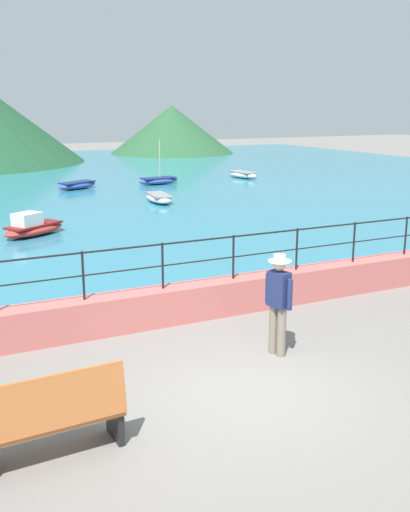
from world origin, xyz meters
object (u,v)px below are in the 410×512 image
(boat_0, at_px, (242,174))
(boat_6, at_px, (33,227))
(boat_4, at_px, (77,185))
(boat_3, at_px, (158,180))
(boat_5, at_px, (159,198))
(person_walking, at_px, (278,300))
(bench_main, at_px, (53,417))

(boat_0, height_order, boat_6, boat_6)
(boat_4, bearing_deg, boat_0, 2.80)
(boat_3, xyz_separation_m, boat_6, (-8.35, -10.13, 0.06))
(boat_3, distance_m, boat_5, 6.05)
(boat_3, bearing_deg, boat_6, -129.52)
(person_walking, bearing_deg, boat_4, 84.61)
(boat_0, relative_size, boat_5, 1.01)
(boat_4, height_order, boat_5, same)
(boat_0, bearing_deg, boat_4, -177.20)
(bench_main, height_order, boat_0, bench_main)
(person_walking, xyz_separation_m, boat_5, (4.13, 15.78, -0.72))
(person_walking, bearing_deg, boat_3, 73.46)
(person_walking, relative_size, boat_4, 0.71)
(boat_3, relative_size, boat_4, 0.97)
(bench_main, relative_size, boat_0, 0.72)
(bench_main, xyz_separation_m, boat_6, (2.06, 12.73, -0.23))
(boat_6, bearing_deg, boat_0, 37.84)
(boat_5, xyz_separation_m, boat_6, (-6.13, -4.50, 0.07))
(person_walking, bearing_deg, bench_main, -160.26)
(boat_3, xyz_separation_m, boat_5, (-2.22, -5.62, -0.01))
(boat_5, bearing_deg, boat_4, 110.19)
(person_walking, bearing_deg, boat_5, 75.33)
(bench_main, bearing_deg, boat_0, 55.96)
(bench_main, relative_size, person_walking, 0.99)
(boat_6, bearing_deg, boat_4, 68.51)
(person_walking, height_order, boat_5, person_walking)
(boat_5, bearing_deg, person_walking, -104.67)
(person_walking, height_order, boat_3, boat_3)
(boat_4, relative_size, boat_5, 1.03)
(bench_main, bearing_deg, boat_6, 80.81)
(boat_3, height_order, boat_6, boat_3)
(boat_4, bearing_deg, person_walking, -95.39)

